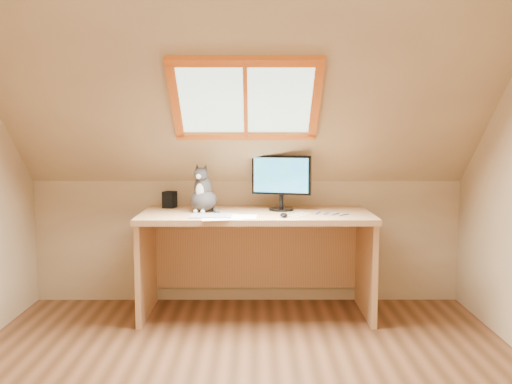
{
  "coord_description": "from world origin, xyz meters",
  "views": [
    {
      "loc": [
        0.06,
        -2.89,
        1.42
      ],
      "look_at": [
        0.07,
        1.0,
        0.99
      ],
      "focal_mm": 40.0,
      "sensor_mm": 36.0,
      "label": 1
    }
  ],
  "objects": [
    {
      "name": "room_shell",
      "position": [
        0.0,
        -0.09,
        1.43
      ],
      "size": [
        3.52,
        3.52,
        2.41
      ],
      "color": "tan",
      "rests_on": "ground"
    },
    {
      "name": "desk",
      "position": [
        0.07,
        1.45,
        0.56
      ],
      "size": [
        1.74,
        0.76,
        0.8
      ],
      "color": "tan",
      "rests_on": "ground"
    },
    {
      "name": "monitor",
      "position": [
        0.27,
        1.48,
        1.04
      ],
      "size": [
        0.45,
        0.2,
        0.43
      ],
      "color": "black",
      "rests_on": "desk"
    },
    {
      "name": "cat",
      "position": [
        -0.33,
        1.42,
        0.93
      ],
      "size": [
        0.26,
        0.29,
        0.37
      ],
      "color": "#45403D",
      "rests_on": "desk"
    },
    {
      "name": "desk_speaker",
      "position": [
        -0.62,
        1.63,
        0.86
      ],
      "size": [
        0.12,
        0.12,
        0.13
      ],
      "primitive_type": "cube",
      "rotation": [
        0.0,
        0.0,
        -0.32
      ],
      "color": "black",
      "rests_on": "desk"
    },
    {
      "name": "graphics_tablet",
      "position": [
        -0.25,
        1.16,
        0.8
      ],
      "size": [
        0.3,
        0.22,
        0.01
      ],
      "primitive_type": "cube",
      "rotation": [
        0.0,
        0.0,
        -0.02
      ],
      "color": "#B2B2B7",
      "rests_on": "desk"
    },
    {
      "name": "mouse",
      "position": [
        0.27,
        1.14,
        0.81
      ],
      "size": [
        0.06,
        0.1,
        0.03
      ],
      "primitive_type": "ellipsoid",
      "rotation": [
        0.0,
        0.0,
        -0.05
      ],
      "color": "black",
      "rests_on": "desk"
    },
    {
      "name": "papers",
      "position": [
        -0.11,
        1.12,
        0.8
      ],
      "size": [
        0.35,
        0.3,
        0.01
      ],
      "color": "white",
      "rests_on": "desk"
    },
    {
      "name": "cables",
      "position": [
        0.53,
        1.26,
        0.8
      ],
      "size": [
        0.51,
        0.26,
        0.01
      ],
      "color": "silver",
      "rests_on": "desk"
    }
  ]
}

